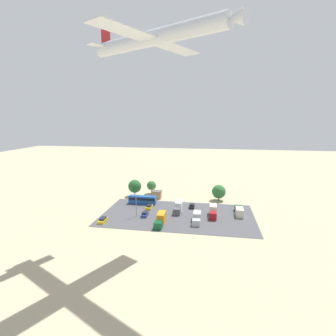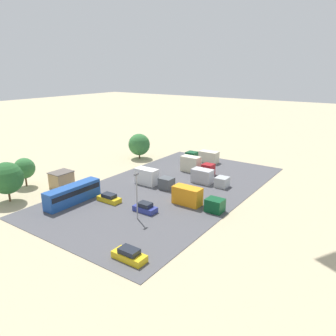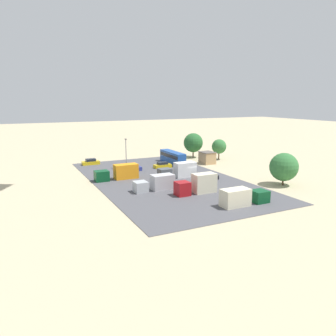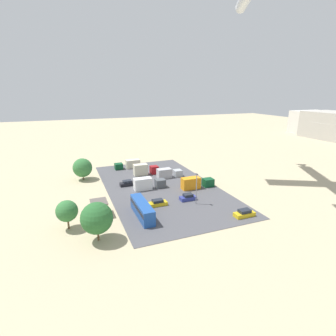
% 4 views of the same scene
% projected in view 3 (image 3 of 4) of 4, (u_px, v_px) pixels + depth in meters
% --- Properties ---
extents(ground_plane, '(400.00, 400.00, 0.00)m').
position_uv_depth(ground_plane, '(190.00, 177.00, 73.85)').
color(ground_plane, tan).
extents(parking_lot_surface, '(53.32, 29.44, 0.08)m').
position_uv_depth(parking_lot_surface, '(164.00, 180.00, 71.00)').
color(parking_lot_surface, '#4C4C51').
rests_on(parking_lot_surface, ground).
extents(shed_building, '(4.18, 3.48, 3.23)m').
position_uv_depth(shed_building, '(207.00, 158.00, 88.61)').
color(shed_building, tan).
rests_on(shed_building, ground).
extents(bus, '(10.89, 2.47, 3.23)m').
position_uv_depth(bus, '(173.00, 157.00, 88.55)').
color(bus, '#1E4C9E').
rests_on(bus, ground).
extents(parked_car_0, '(1.95, 4.02, 1.60)m').
position_uv_depth(parked_car_0, '(133.00, 168.00, 79.42)').
color(parked_car_0, navy).
rests_on(parked_car_0, ground).
extents(parked_car_1, '(1.93, 4.54, 1.57)m').
position_uv_depth(parked_car_1, '(91.00, 162.00, 87.12)').
color(parked_car_1, gold).
rests_on(parked_car_1, ground).
extents(parked_car_2, '(1.94, 4.18, 1.56)m').
position_uv_depth(parked_car_2, '(209.00, 177.00, 70.69)').
color(parked_car_2, black).
rests_on(parked_car_2, ground).
extents(parked_car_3, '(1.90, 4.45, 1.47)m').
position_uv_depth(parked_car_3, '(163.00, 165.00, 83.16)').
color(parked_car_3, gold).
rests_on(parked_car_3, ground).
extents(parked_truck_0, '(2.54, 7.88, 2.88)m').
position_uv_depth(parked_truck_0, '(156.00, 183.00, 62.37)').
color(parked_truck_0, '#ADB2B7').
rests_on(parked_truck_0, ground).
extents(parked_truck_1, '(2.51, 8.70, 2.87)m').
position_uv_depth(parked_truck_1, '(242.00, 197.00, 53.48)').
color(parked_truck_1, '#0C4723').
rests_on(parked_truck_1, ground).
extents(parked_truck_2, '(2.39, 7.96, 3.57)m').
position_uv_depth(parked_truck_2, '(198.00, 185.00, 60.25)').
color(parked_truck_2, maroon).
rests_on(parked_truck_2, ground).
extents(parked_truck_3, '(2.32, 8.75, 3.29)m').
position_uv_depth(parked_truck_3, '(179.00, 171.00, 72.64)').
color(parked_truck_3, '#4C5156').
rests_on(parked_truck_3, ground).
extents(parked_truck_4, '(2.41, 9.41, 3.18)m').
position_uv_depth(parked_truck_4, '(119.00, 173.00, 70.92)').
color(parked_truck_4, '#0C4723').
rests_on(parked_truck_4, ground).
extents(tree_near_shed, '(5.73, 5.73, 7.30)m').
position_uv_depth(tree_near_shed, '(193.00, 143.00, 97.68)').
color(tree_near_shed, brown).
rests_on(tree_near_shed, ground).
extents(tree_apron_mid, '(4.18, 4.18, 5.90)m').
position_uv_depth(tree_apron_mid, '(219.00, 147.00, 94.28)').
color(tree_apron_mid, brown).
rests_on(tree_apron_mid, ground).
extents(tree_apron_far, '(5.70, 5.70, 6.61)m').
position_uv_depth(tree_apron_far, '(284.00, 167.00, 65.78)').
color(tree_apron_far, brown).
rests_on(tree_apron_far, ground).
extents(light_pole_lot_centre, '(0.90, 0.28, 7.57)m').
position_uv_depth(light_pole_lot_centre, '(126.00, 152.00, 80.89)').
color(light_pole_lot_centre, gray).
rests_on(light_pole_lot_centre, ground).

